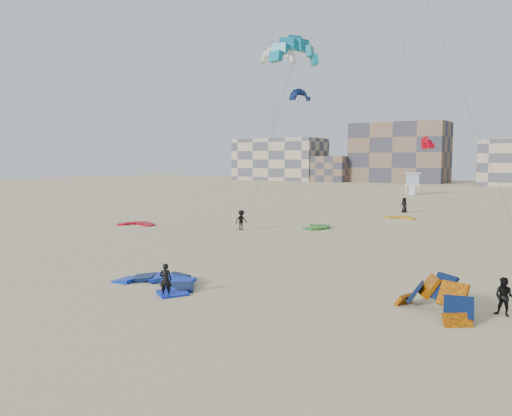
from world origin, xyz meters
The scene contains 18 objects.
ground centered at (0.00, 0.00, 0.00)m, with size 320.00×320.00×0.00m, color tan.
kite_ground_blue centered at (-1.27, 0.10, 0.00)m, with size 4.65×4.84×0.74m, color #142DF7, non-canonical shape.
kite_ground_orange centered at (11.85, 2.98, 0.00)m, with size 3.84×2.75×2.65m, color #D46F02, non-canonical shape.
kite_ground_red centered at (-20.54, 16.99, 0.00)m, with size 3.44×3.64×0.43m, color #BE0115, non-canonical shape.
kite_ground_green centered at (-4.41, 24.86, 0.00)m, with size 3.48×3.69×0.46m, color #32891E, non-canonical shape.
kite_ground_yellow centered at (0.04, 37.17, 0.00)m, with size 3.10×3.26×0.40m, color #E5AB08, non-canonical shape.
kitesurfer_main centered at (0.49, -1.15, 0.80)m, with size 0.58×0.38×1.59m, color black.
kitesurfer_b centered at (14.37, 4.26, 0.81)m, with size 0.79×0.61×1.62m, color black.
kitesurfer_c centered at (-9.59, 19.71, 0.94)m, with size 1.21×0.70×1.88m, color black.
kitesurfer_e centered at (-1.62, 44.14, 0.94)m, with size 0.92×0.60×1.87m, color black.
kite_fly_teal_a centered at (-2.73, 17.40, 14.98)m, with size 9.55×6.27×15.28m.
kite_fly_grey centered at (-13.33, 32.73, 18.53)m, with size 5.35×6.25×19.13m.
kite_fly_navy centered at (-20.53, 51.67, 16.53)m, with size 4.68×11.69×16.87m.
kite_fly_red centered at (-4.58, 66.10, 9.26)m, with size 5.20×9.95×9.79m.
lifeguard_tower_far centered at (-10.44, 79.26, 2.10)m, with size 3.60×6.13×4.23m.
condo_west_a centered at (-70.00, 130.00, 7.00)m, with size 30.00×15.00×14.00m, color tan.
condo_west_b centered at (-30.00, 134.00, 9.00)m, with size 28.00×14.00×18.00m, color brown.
condo_fill_left centered at (-50.00, 128.00, 4.00)m, with size 12.00×10.00×8.00m, color brown.
Camera 1 is at (16.76, -18.27, 6.40)m, focal length 35.00 mm.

